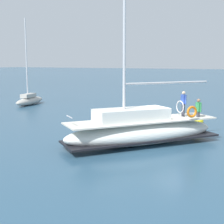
{
  "coord_description": "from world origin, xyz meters",
  "views": [
    {
      "loc": [
        -19.47,
        -6.66,
        4.86
      ],
      "look_at": [
        -1.4,
        2.86,
        1.8
      ],
      "focal_mm": 54.36,
      "sensor_mm": 36.0,
      "label": 1
    }
  ],
  "objects": [
    {
      "name": "ground_plane",
      "position": [
        0.0,
        0.0,
        0.0
      ],
      "size": [
        400.0,
        400.0,
        0.0
      ],
      "primitive_type": "plane",
      "color": "#2D516B"
    },
    {
      "name": "main_sailboat",
      "position": [
        -1.46,
        0.9,
        0.91
      ],
      "size": [
        9.05,
        7.79,
        13.24
      ],
      "color": "white",
      "rests_on": "ground"
    },
    {
      "name": "moored_sloop_near",
      "position": [
        9.73,
        19.22,
        0.61
      ],
      "size": [
        5.56,
        2.34,
        9.48
      ],
      "color": "#B7B2A8",
      "rests_on": "ground"
    },
    {
      "name": "mooring_buoy",
      "position": [
        6.9,
        -0.49,
        0.21
      ],
      "size": [
        0.71,
        0.71,
        0.95
      ],
      "color": "yellow",
      "rests_on": "ground"
    }
  ]
}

